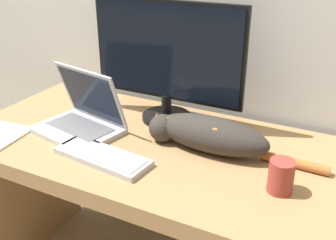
% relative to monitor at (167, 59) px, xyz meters
% --- Properties ---
extents(desk, '(1.43, 0.71, 0.76)m').
position_rel_monitor_xyz_m(desk, '(0.03, -0.20, -0.41)').
color(desk, '#A37A4C').
rests_on(desk, ground_plane).
extents(monitor, '(0.62, 0.20, 0.47)m').
position_rel_monitor_xyz_m(monitor, '(0.00, 0.00, 0.00)').
color(monitor, black).
rests_on(monitor, desk).
extents(laptop, '(0.35, 0.30, 0.24)m').
position_rel_monitor_xyz_m(laptop, '(-0.24, -0.24, -0.20)').
color(laptop, '#B7B7BC').
rests_on(laptop, desk).
extents(external_keyboard, '(0.35, 0.16, 0.02)m').
position_rel_monitor_xyz_m(external_keyboard, '(-0.05, -0.39, -0.24)').
color(external_keyboard, '#BCBCC1').
rests_on(external_keyboard, desk).
extents(cat, '(0.63, 0.16, 0.12)m').
position_rel_monitor_xyz_m(cat, '(0.24, -0.16, -0.19)').
color(cat, '#332D28').
rests_on(cat, desk).
extents(coffee_mug, '(0.07, 0.07, 0.10)m').
position_rel_monitor_xyz_m(coffee_mug, '(0.52, -0.30, -0.20)').
color(coffee_mug, '#9E382D').
rests_on(coffee_mug, desk).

